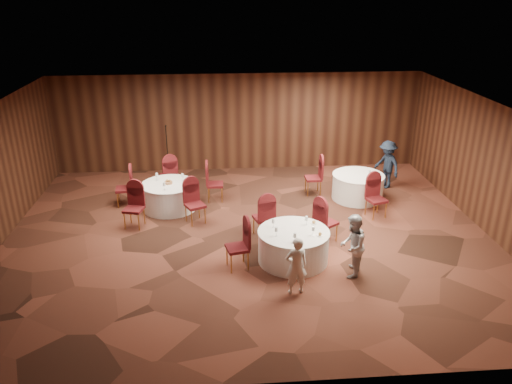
{
  "coord_description": "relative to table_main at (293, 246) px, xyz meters",
  "views": [
    {
      "loc": [
        -0.7,
        -11.06,
        5.8
      ],
      "look_at": [
        0.2,
        0.2,
        1.1
      ],
      "focal_mm": 35.0,
      "sensor_mm": 36.0,
      "label": 1
    }
  ],
  "objects": [
    {
      "name": "chairs_right",
      "position": [
        1.87,
        3.0,
        0.12
      ],
      "size": [
        1.97,
        2.31,
        1.0
      ],
      "color": "#420D14",
      "rests_on": "ground"
    },
    {
      "name": "room_shell",
      "position": [
        -0.92,
        1.27,
        1.59
      ],
      "size": [
        12.0,
        12.0,
        12.0
      ],
      "color": "silver",
      "rests_on": "ground"
    },
    {
      "name": "tabletop_right",
      "position": [
        2.64,
        3.17,
        0.52
      ],
      "size": [
        0.08,
        0.08,
        0.22
      ],
      "color": "silver",
      "rests_on": "table_right"
    },
    {
      "name": "man_c",
      "position": [
        3.51,
        4.2,
        0.37
      ],
      "size": [
        0.9,
        1.1,
        1.48
      ],
      "primitive_type": "imported",
      "rotation": [
        0.0,
        0.0,
        5.15
      ],
      "color": "black",
      "rests_on": "ground"
    },
    {
      "name": "mic_stand",
      "position": [
        -3.23,
        5.53,
        0.15
      ],
      "size": [
        0.24,
        0.24,
        1.75
      ],
      "color": "black",
      "rests_on": "ground"
    },
    {
      "name": "woman_b",
      "position": [
        1.15,
        -0.69,
        0.33
      ],
      "size": [
        0.75,
        0.83,
        1.4
      ],
      "primitive_type": "imported",
      "rotation": [
        0.0,
        0.0,
        4.32
      ],
      "color": "#B6B6BB",
      "rests_on": "ground"
    },
    {
      "name": "tabletop_left",
      "position": [
        -3.01,
        3.13,
        0.45
      ],
      "size": [
        0.8,
        0.81,
        0.22
      ],
      "color": "silver",
      "rests_on": "table_left"
    },
    {
      "name": "chairs_main",
      "position": [
        -0.3,
        0.65,
        0.12
      ],
      "size": [
        2.87,
        2.1,
        1.0
      ],
      "color": "#420D14",
      "rests_on": "ground"
    },
    {
      "name": "tabletop_main",
      "position": [
        0.13,
        -0.11,
        0.47
      ],
      "size": [
        1.08,
        1.03,
        0.22
      ],
      "color": "silver",
      "rests_on": "table_main"
    },
    {
      "name": "chairs_left",
      "position": [
        -3.05,
        3.14,
        0.12
      ],
      "size": [
        3.11,
        3.05,
        1.0
      ],
      "color": "#420D14",
      "rests_on": "ground"
    },
    {
      "name": "ground",
      "position": [
        -0.92,
        1.27,
        -0.38
      ],
      "size": [
        12.0,
        12.0,
        0.0
      ],
      "primitive_type": "plane",
      "color": "black",
      "rests_on": "ground"
    },
    {
      "name": "table_main",
      "position": [
        0.0,
        0.0,
        0.0
      ],
      "size": [
        1.61,
        1.61,
        0.74
      ],
      "color": "silver",
      "rests_on": "ground"
    },
    {
      "name": "table_left",
      "position": [
        -3.01,
        3.13,
        0.0
      ],
      "size": [
        1.51,
        1.51,
        0.74
      ],
      "color": "silver",
      "rests_on": "ground"
    },
    {
      "name": "table_right",
      "position": [
        2.4,
        3.39,
        0.0
      ],
      "size": [
        1.49,
        1.49,
        0.74
      ],
      "color": "silver",
      "rests_on": "ground"
    },
    {
      "name": "woman_a",
      "position": [
        -0.14,
        -1.27,
        0.25
      ],
      "size": [
        0.5,
        0.36,
        1.25
      ],
      "primitive_type": "imported",
      "rotation": [
        0.0,
        0.0,
        3.29
      ],
      "color": "silver",
      "rests_on": "ground"
    }
  ]
}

